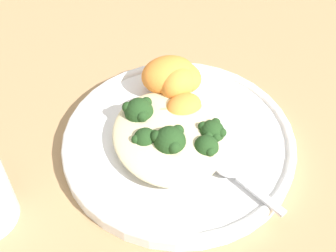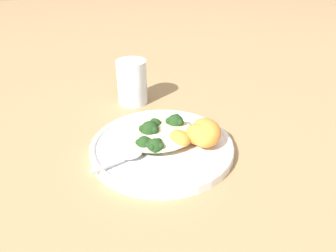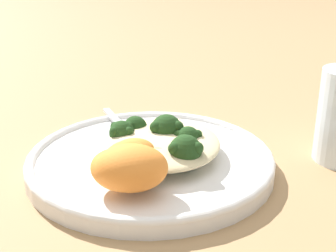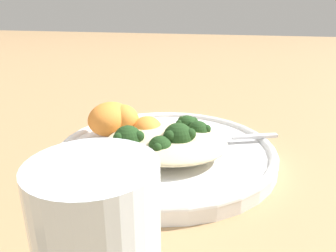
{
  "view_description": "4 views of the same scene",
  "coord_description": "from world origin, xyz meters",
  "px_view_note": "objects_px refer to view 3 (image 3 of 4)",
  "views": [
    {
      "loc": [
        -0.36,
        0.16,
        0.45
      ],
      "look_at": [
        -0.02,
        0.03,
        0.05
      ],
      "focal_mm": 50.0,
      "sensor_mm": 36.0,
      "label": 1
    },
    {
      "loc": [
        -0.14,
        -0.51,
        0.38
      ],
      "look_at": [
        0.0,
        0.04,
        0.05
      ],
      "focal_mm": 35.0,
      "sensor_mm": 36.0,
      "label": 2
    },
    {
      "loc": [
        0.48,
        0.02,
        0.25
      ],
      "look_at": [
        0.0,
        0.04,
        0.06
      ],
      "focal_mm": 50.0,
      "sensor_mm": 36.0,
      "label": 3
    },
    {
      "loc": [
        -0.11,
        0.4,
        0.19
      ],
      "look_at": [
        -0.02,
        0.03,
        0.05
      ],
      "focal_mm": 35.0,
      "sensor_mm": 36.0,
      "label": 4
    }
  ],
  "objects_px": {
    "broccoli_stalk_0": "(176,152)",
    "broccoli_stalk_1": "(170,144)",
    "sweet_potato_chunk_0": "(126,161)",
    "broccoli_stalk_4": "(125,139)",
    "sweet_potato_chunk_1": "(122,169)",
    "sweet_potato_chunk_2": "(130,168)",
    "plate": "(150,160)",
    "quinoa_mound": "(164,142)",
    "sweet_potato_chunk_3": "(137,152)",
    "broccoli_stalk_3": "(133,137)",
    "broccoli_stalk_2": "(161,135)",
    "spoon": "(122,126)"
  },
  "relations": [
    {
      "from": "broccoli_stalk_0",
      "to": "broccoli_stalk_1",
      "type": "xyz_separation_m",
      "value": [
        -0.03,
        -0.01,
        -0.0
      ]
    },
    {
      "from": "sweet_potato_chunk_0",
      "to": "broccoli_stalk_4",
      "type": "bearing_deg",
      "value": -176.3
    },
    {
      "from": "sweet_potato_chunk_1",
      "to": "sweet_potato_chunk_2",
      "type": "xyz_separation_m",
      "value": [
        0.0,
        0.01,
        0.0
      ]
    },
    {
      "from": "sweet_potato_chunk_0",
      "to": "sweet_potato_chunk_1",
      "type": "bearing_deg",
      "value": -14.42
    },
    {
      "from": "sweet_potato_chunk_1",
      "to": "plate",
      "type": "bearing_deg",
      "value": 161.26
    },
    {
      "from": "quinoa_mound",
      "to": "broccoli_stalk_1",
      "type": "distance_m",
      "value": 0.01
    },
    {
      "from": "sweet_potato_chunk_0",
      "to": "sweet_potato_chunk_2",
      "type": "distance_m",
      "value": 0.02
    },
    {
      "from": "broccoli_stalk_0",
      "to": "sweet_potato_chunk_3",
      "type": "distance_m",
      "value": 0.04
    },
    {
      "from": "plate",
      "to": "broccoli_stalk_3",
      "type": "xyz_separation_m",
      "value": [
        -0.01,
        -0.02,
        0.02
      ]
    },
    {
      "from": "broccoli_stalk_4",
      "to": "sweet_potato_chunk_0",
      "type": "bearing_deg",
      "value": 163.48
    },
    {
      "from": "sweet_potato_chunk_2",
      "to": "plate",
      "type": "bearing_deg",
      "value": 167.01
    },
    {
      "from": "broccoli_stalk_2",
      "to": "broccoli_stalk_3",
      "type": "distance_m",
      "value": 0.03
    },
    {
      "from": "plate",
      "to": "quinoa_mound",
      "type": "distance_m",
      "value": 0.03
    },
    {
      "from": "plate",
      "to": "spoon",
      "type": "bearing_deg",
      "value": -153.85
    },
    {
      "from": "broccoli_stalk_3",
      "to": "plate",
      "type": "bearing_deg",
      "value": -131.44
    },
    {
      "from": "broccoli_stalk_0",
      "to": "broccoli_stalk_1",
      "type": "relative_size",
      "value": 0.83
    },
    {
      "from": "spoon",
      "to": "sweet_potato_chunk_2",
      "type": "bearing_deg",
      "value": 164.29
    },
    {
      "from": "sweet_potato_chunk_0",
      "to": "sweet_potato_chunk_2",
      "type": "height_order",
      "value": "sweet_potato_chunk_2"
    },
    {
      "from": "broccoli_stalk_1",
      "to": "sweet_potato_chunk_1",
      "type": "xyz_separation_m",
      "value": [
        0.08,
        -0.05,
        0.01
      ]
    },
    {
      "from": "broccoli_stalk_0",
      "to": "spoon",
      "type": "height_order",
      "value": "broccoli_stalk_0"
    },
    {
      "from": "quinoa_mound",
      "to": "sweet_potato_chunk_1",
      "type": "height_order",
      "value": "sweet_potato_chunk_1"
    },
    {
      "from": "sweet_potato_chunk_0",
      "to": "sweet_potato_chunk_2",
      "type": "bearing_deg",
      "value": 13.27
    },
    {
      "from": "plate",
      "to": "quinoa_mound",
      "type": "height_order",
      "value": "quinoa_mound"
    },
    {
      "from": "broccoli_stalk_0",
      "to": "broccoli_stalk_4",
      "type": "height_order",
      "value": "broccoli_stalk_0"
    },
    {
      "from": "broccoli_stalk_4",
      "to": "sweet_potato_chunk_1",
      "type": "relative_size",
      "value": 1.21
    },
    {
      "from": "broccoli_stalk_2",
      "to": "broccoli_stalk_1",
      "type": "bearing_deg",
      "value": -113.27
    },
    {
      "from": "broccoli_stalk_3",
      "to": "spoon",
      "type": "height_order",
      "value": "broccoli_stalk_3"
    },
    {
      "from": "quinoa_mound",
      "to": "broccoli_stalk_3",
      "type": "height_order",
      "value": "broccoli_stalk_3"
    },
    {
      "from": "broccoli_stalk_2",
      "to": "sweet_potato_chunk_3",
      "type": "xyz_separation_m",
      "value": [
        0.04,
        -0.03,
        -0.0
      ]
    },
    {
      "from": "sweet_potato_chunk_2",
      "to": "sweet_potato_chunk_3",
      "type": "height_order",
      "value": "sweet_potato_chunk_2"
    },
    {
      "from": "plate",
      "to": "broccoli_stalk_0",
      "type": "relative_size",
      "value": 3.48
    },
    {
      "from": "broccoli_stalk_1",
      "to": "sweet_potato_chunk_3",
      "type": "relative_size",
      "value": 2.05
    },
    {
      "from": "broccoli_stalk_2",
      "to": "spoon",
      "type": "height_order",
      "value": "broccoli_stalk_2"
    },
    {
      "from": "broccoli_stalk_1",
      "to": "sweet_potato_chunk_0",
      "type": "height_order",
      "value": "sweet_potato_chunk_0"
    },
    {
      "from": "broccoli_stalk_3",
      "to": "broccoli_stalk_0",
      "type": "bearing_deg",
      "value": -141.95
    },
    {
      "from": "plate",
      "to": "spoon",
      "type": "xyz_separation_m",
      "value": [
        -0.07,
        -0.04,
        0.01
      ]
    },
    {
      "from": "sweet_potato_chunk_3",
      "to": "plate",
      "type": "bearing_deg",
      "value": 155.01
    },
    {
      "from": "sweet_potato_chunk_0",
      "to": "sweet_potato_chunk_1",
      "type": "distance_m",
      "value": 0.02
    },
    {
      "from": "broccoli_stalk_3",
      "to": "sweet_potato_chunk_2",
      "type": "height_order",
      "value": "sweet_potato_chunk_2"
    },
    {
      "from": "spoon",
      "to": "quinoa_mound",
      "type": "bearing_deg",
      "value": -165.1
    },
    {
      "from": "plate",
      "to": "sweet_potato_chunk_2",
      "type": "xyz_separation_m",
      "value": [
        0.09,
        -0.02,
        0.03
      ]
    },
    {
      "from": "sweet_potato_chunk_0",
      "to": "spoon",
      "type": "height_order",
      "value": "sweet_potato_chunk_0"
    },
    {
      "from": "broccoli_stalk_0",
      "to": "sweet_potato_chunk_1",
      "type": "distance_m",
      "value": 0.07
    },
    {
      "from": "broccoli_stalk_4",
      "to": "sweet_potato_chunk_1",
      "type": "bearing_deg",
      "value": 160.41
    },
    {
      "from": "broccoli_stalk_2",
      "to": "sweet_potato_chunk_0",
      "type": "height_order",
      "value": "sweet_potato_chunk_0"
    },
    {
      "from": "broccoli_stalk_2",
      "to": "sweet_potato_chunk_3",
      "type": "bearing_deg",
      "value": -174.39
    },
    {
      "from": "broccoli_stalk_0",
      "to": "sweet_potato_chunk_0",
      "type": "xyz_separation_m",
      "value": [
        0.03,
        -0.05,
        0.0
      ]
    },
    {
      "from": "sweet_potato_chunk_1",
      "to": "quinoa_mound",
      "type": "bearing_deg",
      "value": 153.27
    },
    {
      "from": "quinoa_mound",
      "to": "broccoli_stalk_1",
      "type": "relative_size",
      "value": 1.56
    },
    {
      "from": "plate",
      "to": "broccoli_stalk_3",
      "type": "bearing_deg",
      "value": -125.47
    }
  ]
}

